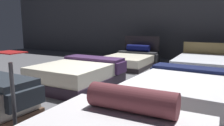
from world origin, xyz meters
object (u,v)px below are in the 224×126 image
(bed_2, at_px, (78,74))
(bed_4, at_px, (131,59))
(price_sign, at_px, (15,118))
(bed_3, at_px, (184,89))
(bed_5, at_px, (201,65))

(bed_2, relative_size, bed_4, 0.91)
(bed_4, bearing_deg, price_sign, -79.03)
(bed_2, distance_m, bed_3, 2.33)
(bed_2, distance_m, price_sign, 2.80)
(bed_5, distance_m, price_sign, 5.48)
(bed_4, xyz_separation_m, bed_5, (2.23, -0.05, 0.00))
(bed_3, relative_size, bed_5, 1.04)
(bed_3, xyz_separation_m, price_sign, (-1.17, -2.57, 0.20))
(bed_2, distance_m, bed_4, 2.86)
(bed_5, bearing_deg, bed_2, -130.50)
(bed_3, relative_size, price_sign, 2.01)
(bed_4, relative_size, bed_5, 1.00)
(bed_4, bearing_deg, bed_2, -91.70)
(bed_2, height_order, bed_4, bed_4)
(bed_3, distance_m, bed_5, 2.79)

